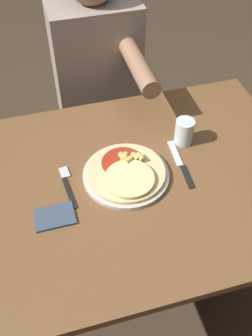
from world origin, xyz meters
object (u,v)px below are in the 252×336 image
(dining_table, at_px, (138,202))
(fork, at_px, (67,184))
(drinking_glass, at_px, (184,132))
(pizza, at_px, (127,172))
(plate, at_px, (126,175))
(knife, at_px, (181,164))
(person_diner, at_px, (98,78))

(dining_table, xyz_separation_m, fork, (-0.23, 0.04, 0.12))
(dining_table, height_order, drinking_glass, drinking_glass)
(pizza, bearing_deg, plate, 106.54)
(plate, xyz_separation_m, drinking_glass, (0.24, 0.10, 0.04))
(dining_table, bearing_deg, knife, 7.51)
(knife, bearing_deg, drinking_glass, 65.56)
(person_diner, bearing_deg, pizza, -94.30)
(fork, height_order, person_diner, person_diner)
(fork, bearing_deg, person_diner, 68.67)
(plate, height_order, pizza, pizza)
(dining_table, height_order, person_diner, person_diner)
(pizza, xyz_separation_m, person_diner, (0.05, 0.63, -0.07))
(person_diner, bearing_deg, fork, -111.33)
(dining_table, height_order, pizza, pizza)
(knife, relative_size, drinking_glass, 2.40)
(plate, xyz_separation_m, knife, (0.19, -0.00, -0.00))
(dining_table, relative_size, person_diner, 0.90)
(knife, height_order, drinking_glass, drinking_glass)
(knife, xyz_separation_m, person_diner, (-0.14, 0.63, -0.05))
(dining_table, relative_size, drinking_glass, 12.00)
(plate, bearing_deg, dining_table, -28.60)
(plate, distance_m, knife, 0.19)
(fork, bearing_deg, pizza, -6.45)
(pizza, bearing_deg, person_diner, 85.70)
(pizza, distance_m, knife, 0.19)
(pizza, bearing_deg, knife, 1.20)
(fork, relative_size, knife, 0.80)
(dining_table, bearing_deg, drinking_glass, 32.11)
(person_diner, bearing_deg, plate, -94.46)
(plate, height_order, knife, plate)
(fork, height_order, knife, same)
(dining_table, height_order, plate, plate)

